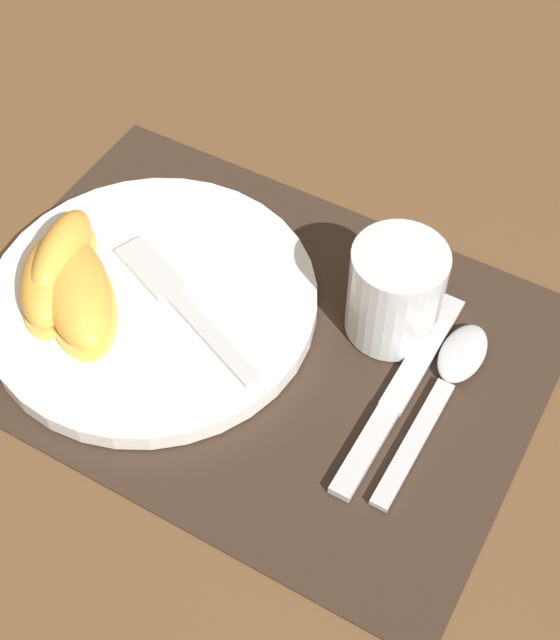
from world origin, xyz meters
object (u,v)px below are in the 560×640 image
(spoon, at_px, (450,376))
(citrus_wedge_0, at_px, (62,259))
(citrus_wedge_1, at_px, (50,282))
(knife, at_px, (398,395))
(plate, at_px, (152,300))
(fork, at_px, (177,298))
(juice_glass, at_px, (395,296))
(citrus_wedge_2, at_px, (78,293))

(spoon, distance_m, citrus_wedge_0, 0.32)
(citrus_wedge_1, bearing_deg, spoon, 16.57)
(spoon, bearing_deg, citrus_wedge_1, -163.43)
(citrus_wedge_0, bearing_deg, citrus_wedge_1, -78.61)
(knife, distance_m, spoon, 0.04)
(plate, bearing_deg, spoon, 12.44)
(knife, relative_size, fork, 1.20)
(plate, bearing_deg, citrus_wedge_0, -166.66)
(juice_glass, distance_m, citrus_wedge_1, 0.27)
(spoon, bearing_deg, juice_glass, 157.32)
(spoon, xyz_separation_m, fork, (-0.22, -0.05, 0.01))
(knife, height_order, fork, fork)
(juice_glass, height_order, knife, juice_glass)
(citrus_wedge_0, bearing_deg, fork, 12.98)
(fork, xyz_separation_m, citrus_wedge_2, (-0.06, -0.04, 0.01))
(citrus_wedge_1, bearing_deg, fork, 25.63)
(plate, relative_size, juice_glass, 3.22)
(plate, xyz_separation_m, spoon, (0.24, 0.05, -0.00))
(fork, bearing_deg, plate, -168.17)
(citrus_wedge_1, bearing_deg, knife, 11.56)
(plate, xyz_separation_m, citrus_wedge_1, (-0.07, -0.04, 0.02))
(juice_glass, distance_m, citrus_wedge_2, 0.25)
(citrus_wedge_2, bearing_deg, spoon, 17.76)
(juice_glass, height_order, citrus_wedge_2, juice_glass)
(juice_glass, xyz_separation_m, citrus_wedge_0, (-0.25, -0.10, -0.00))
(citrus_wedge_0, relative_size, citrus_wedge_1, 0.99)
(plate, bearing_deg, citrus_wedge_1, -150.39)
(spoon, bearing_deg, fork, -167.50)
(knife, bearing_deg, citrus_wedge_2, -167.58)
(citrus_wedge_1, bearing_deg, citrus_wedge_0, 101.39)
(plate, height_order, citrus_wedge_1, citrus_wedge_1)
(plate, distance_m, knife, 0.21)
(citrus_wedge_0, bearing_deg, juice_glass, 21.06)
(citrus_wedge_1, relative_size, citrus_wedge_2, 0.87)
(knife, height_order, spoon, spoon)
(citrus_wedge_0, distance_m, citrus_wedge_1, 0.02)
(citrus_wedge_0, relative_size, citrus_wedge_2, 0.86)
(fork, height_order, citrus_wedge_0, citrus_wedge_0)
(citrus_wedge_0, bearing_deg, citrus_wedge_2, -33.33)
(spoon, relative_size, fork, 1.06)
(spoon, height_order, citrus_wedge_0, citrus_wedge_0)
(juice_glass, relative_size, fork, 0.49)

